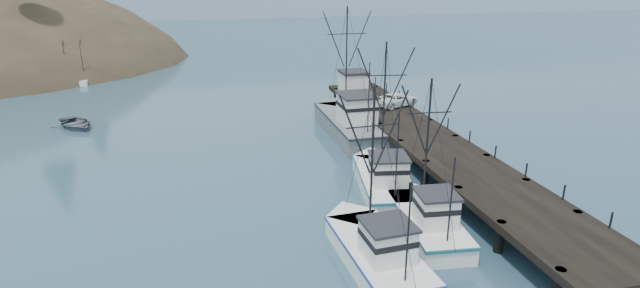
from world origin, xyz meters
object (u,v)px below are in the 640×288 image
object	(u,v)px
trawler_mid	(375,250)
trawler_near	(426,219)
pier	(428,141)
work_vessel	(350,122)
pier_shed	(353,82)
pickup_truck	(397,99)
trawler_far	(383,179)
motorboat	(76,127)

from	to	relation	value
trawler_mid	trawler_near	bearing A→B (deg)	31.25
pier	work_vessel	size ratio (longest dim) A/B	2.90
work_vessel	trawler_mid	bearing A→B (deg)	-103.85
pier_shed	pickup_truck	size ratio (longest dim) A/B	0.64
pier	work_vessel	xyz separation A→B (m)	(-4.41, 8.59, -0.46)
trawler_mid	trawler_far	world-z (taller)	trawler_far
trawler_far	motorboat	distance (m)	34.39
trawler_near	work_vessel	size ratio (longest dim) A/B	0.66
trawler_mid	pier	bearing A→B (deg)	54.95
pickup_truck	trawler_mid	bearing A→B (deg)	133.35
pier	trawler_far	distance (m)	7.82
trawler_near	trawler_mid	size ratio (longest dim) A/B	0.96
pier	trawler_mid	size ratio (longest dim) A/B	4.21
trawler_near	pickup_truck	world-z (taller)	trawler_near
trawler_far	pier_shed	xyz separation A→B (m)	(4.48, 21.59, 2.60)
trawler_mid	trawler_far	xyz separation A→B (m)	(4.08, 9.37, 0.00)
trawler_far	pier_shed	bearing A→B (deg)	78.28
trawler_near	work_vessel	world-z (taller)	work_vessel
trawler_mid	motorboat	bearing A→B (deg)	124.18
work_vessel	pier_shed	world-z (taller)	work_vessel
trawler_mid	pier_shed	size ratio (longest dim) A/B	3.27
work_vessel	motorboat	size ratio (longest dim) A/B	2.75
pier	trawler_far	bearing A→B (deg)	-140.28
pier	work_vessel	world-z (taller)	work_vessel
pickup_truck	trawler_far	bearing A→B (deg)	132.64
pier_shed	motorboat	distance (m)	30.53
trawler_near	pickup_truck	bearing A→B (deg)	72.35
pier_shed	motorboat	world-z (taller)	pier_shed
pier_shed	motorboat	xyz separation A→B (m)	(-30.32, 1.08, -3.42)
pier	trawler_mid	world-z (taller)	trawler_mid
trawler_far	pickup_truck	distance (m)	17.40
pier	trawler_mid	xyz separation A→B (m)	(-10.06, -14.34, -0.87)
work_vessel	motorboat	bearing A→B (deg)	161.60
trawler_far	pier	bearing A→B (deg)	39.72
pier	trawler_near	distance (m)	12.99
work_vessel	pier	bearing A→B (deg)	-62.83
pickup_truck	work_vessel	bearing A→B (deg)	87.50
trawler_far	pier_shed	world-z (taller)	trawler_far
trawler_near	pickup_truck	xyz separation A→B (m)	(7.10, 22.32, 1.88)
trawler_near	motorboat	size ratio (longest dim) A/B	1.82
pier	pickup_truck	distance (m)	10.80
pier_shed	trawler_far	bearing A→B (deg)	-101.72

